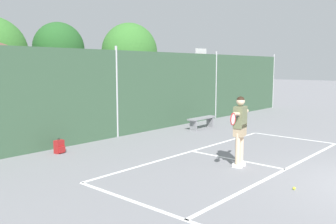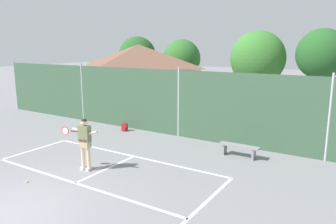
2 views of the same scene
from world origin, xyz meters
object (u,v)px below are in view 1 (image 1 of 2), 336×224
object	(u,v)px
tennis_player	(240,125)
tennis_ball	(294,188)
basketball_hoop	(200,72)
backpack_red	(59,147)
courtside_bench	(202,120)

from	to	relation	value
tennis_player	tennis_ball	bearing A→B (deg)	-113.51
basketball_hoop	backpack_red	world-z (taller)	basketball_hoop
tennis_player	courtside_bench	bearing A→B (deg)	45.47
tennis_player	tennis_ball	size ratio (longest dim) A/B	28.10
tennis_ball	courtside_bench	bearing A→B (deg)	50.70
tennis_player	tennis_ball	xyz separation A→B (m)	(-0.78, -1.80, -1.08)
basketball_hoop	tennis_ball	bearing A→B (deg)	-134.06
backpack_red	courtside_bench	distance (m)	6.43
basketball_hoop	backpack_red	size ratio (longest dim) A/B	7.67
basketball_hoop	courtside_bench	world-z (taller)	basketball_hoop
tennis_player	backpack_red	distance (m)	5.45
tennis_player	backpack_red	xyz separation A→B (m)	(-2.27, 4.87, -0.92)
tennis_player	courtside_bench	xyz separation A→B (m)	(4.12, 4.19, -0.75)
basketball_hoop	tennis_player	distance (m)	10.31
backpack_red	tennis_player	bearing A→B (deg)	-64.97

